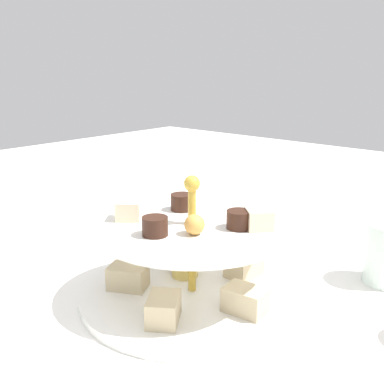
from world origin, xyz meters
TOP-DOWN VIEW (x-y plane):
  - ground_plane at (0.00, 0.00)m, footprint 2.40×2.40m
  - tiered_serving_stand at (0.00, -0.00)m, footprint 0.28×0.28m
  - butter_knife_left at (0.31, 0.06)m, footprint 0.06×0.17m

SIDE VIEW (x-z plane):
  - ground_plane at x=0.00m, z-range 0.00..0.00m
  - butter_knife_left at x=0.31m, z-range 0.00..0.00m
  - tiered_serving_stand at x=0.00m, z-range -0.04..0.12m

